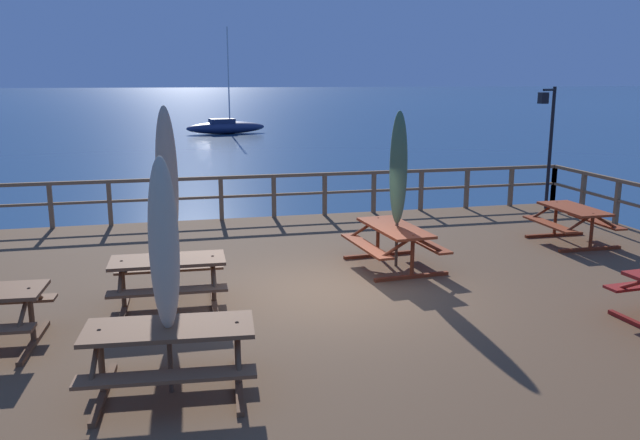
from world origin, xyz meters
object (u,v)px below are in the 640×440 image
object	(u,v)px
picnic_table_front_right	(573,218)
patio_umbrella_tall_back_right	(398,169)
patio_umbrella_tall_back_left	(167,181)
patio_umbrella_tall_front	(164,246)
picnic_table_mid_right	(394,237)
picnic_table_mid_centre	(170,344)
sailboat_distant	(226,127)
lamp_post_hooked	(548,130)
picnic_table_mid_left	(168,272)

from	to	relation	value
picnic_table_front_right	patio_umbrella_tall_back_right	bearing A→B (deg)	-169.70
patio_umbrella_tall_back_left	patio_umbrella_tall_back_right	bearing A→B (deg)	16.98
patio_umbrella_tall_front	patio_umbrella_tall_back_left	distance (m)	2.86
picnic_table_mid_right	patio_umbrella_tall_back_right	size ratio (longest dim) A/B	0.69
picnic_table_mid_centre	picnic_table_front_right	xyz separation A→B (m)	(8.30, 4.84, -0.01)
patio_umbrella_tall_back_left	picnic_table_mid_right	bearing A→B (deg)	16.75
picnic_table_mid_right	patio_umbrella_tall_front	size ratio (longest dim) A/B	0.75
picnic_table_front_right	sailboat_distant	distance (m)	37.43
lamp_post_hooked	sailboat_distant	size ratio (longest dim) A/B	0.41
picnic_table_front_right	patio_umbrella_tall_back_right	world-z (taller)	patio_umbrella_tall_back_right
patio_umbrella_tall_front	sailboat_distant	xyz separation A→B (m)	(4.41, 42.07, -1.80)
picnic_table_front_right	patio_umbrella_tall_back_right	size ratio (longest dim) A/B	0.57
picnic_table_mid_centre	sailboat_distant	xyz separation A→B (m)	(4.40, 42.06, -0.68)
picnic_table_front_right	patio_umbrella_tall_front	xyz separation A→B (m)	(-8.30, -4.85, 1.12)
picnic_table_front_right	lamp_post_hooked	distance (m)	3.94
picnic_table_front_right	patio_umbrella_tall_back_right	xyz separation A→B (m)	(-4.19, -0.76, 1.26)
picnic_table_front_right	patio_umbrella_tall_back_left	world-z (taller)	patio_umbrella_tall_back_left
picnic_table_mid_centre	patio_umbrella_tall_back_left	world-z (taller)	patio_umbrella_tall_back_left
patio_umbrella_tall_front	picnic_table_mid_centre	bearing A→B (deg)	63.11
patio_umbrella_tall_front	patio_umbrella_tall_back_left	world-z (taller)	patio_umbrella_tall_back_left
picnic_table_mid_left	patio_umbrella_tall_back_right	xyz separation A→B (m)	(4.10, 1.30, 1.26)
picnic_table_mid_right	picnic_table_mid_centre	size ratio (longest dim) A/B	1.02
patio_umbrella_tall_back_right	patio_umbrella_tall_back_left	bearing A→B (deg)	-163.02
picnic_table_mid_left	patio_umbrella_tall_front	size ratio (longest dim) A/B	0.66
picnic_table_mid_right	patio_umbrella_tall_back_left	world-z (taller)	patio_umbrella_tall_back_left
picnic_table_mid_right	patio_umbrella_tall_front	world-z (taller)	patio_umbrella_tall_front
picnic_table_mid_left	patio_umbrella_tall_back_left	size ratio (longest dim) A/B	0.57
picnic_table_front_right	patio_umbrella_tall_front	bearing A→B (deg)	-149.70
picnic_table_front_right	lamp_post_hooked	world-z (taller)	lamp_post_hooked
patio_umbrella_tall_front	lamp_post_hooked	distance (m)	12.69
picnic_table_mid_left	sailboat_distant	bearing A→B (deg)	83.61
patio_umbrella_tall_back_right	patio_umbrella_tall_front	bearing A→B (deg)	-135.15
picnic_table_front_right	patio_umbrella_tall_back_left	distance (m)	8.60
patio_umbrella_tall_back_right	patio_umbrella_tall_back_left	xyz separation A→B (m)	(-4.05, -1.24, 0.11)
picnic_table_mid_right	patio_umbrella_tall_back_right	distance (m)	1.26
picnic_table_mid_left	sailboat_distant	world-z (taller)	sailboat_distant
picnic_table_mid_left	patio_umbrella_tall_back_left	xyz separation A→B (m)	(0.05, 0.07, 1.37)
picnic_table_front_right	lamp_post_hooked	size ratio (longest dim) A/B	0.50
picnic_table_front_right	patio_umbrella_tall_front	distance (m)	9.68
patio_umbrella_tall_back_right	sailboat_distant	xyz separation A→B (m)	(0.30, 37.98, -1.94)
patio_umbrella_tall_back_left	picnic_table_front_right	bearing A→B (deg)	13.63
picnic_table_mid_right	sailboat_distant	distance (m)	38.03
patio_umbrella_tall_front	patio_umbrella_tall_back_right	bearing A→B (deg)	44.85
lamp_post_hooked	sailboat_distant	bearing A→B (deg)	98.86
picnic_table_front_right	picnic_table_mid_right	bearing A→B (deg)	-169.37
picnic_table_mid_right	picnic_table_mid_left	size ratio (longest dim) A/B	1.14
picnic_table_mid_right	lamp_post_hooked	xyz separation A→B (m)	(5.64, 4.14, 1.56)
picnic_table_mid_right	patio_umbrella_tall_back_right	world-z (taller)	patio_umbrella_tall_back_right
patio_umbrella_tall_back_right	picnic_table_mid_right	bearing A→B (deg)	-148.62
picnic_table_mid_right	patio_umbrella_tall_back_right	bearing A→B (deg)	31.38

